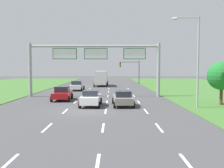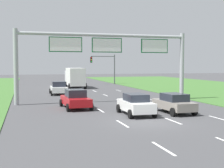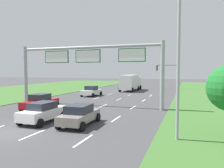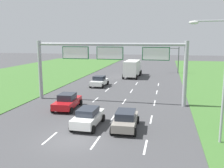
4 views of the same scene
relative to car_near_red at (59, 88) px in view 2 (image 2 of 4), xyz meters
The scene contains 11 objects.
ground_plane 20.83m from the car_near_red, 80.05° to the right, with size 200.00×200.00×0.00m, color #424244.
lane_dashes_inner_left 17.62m from the car_near_red, 83.98° to the right, with size 0.14×44.40×0.01m.
lane_dashes_inner_right 18.32m from the car_near_red, 73.02° to the right, with size 0.14×44.40×0.01m.
lane_dashes_slip 19.63m from the car_near_red, 63.19° to the right, with size 0.14×44.40×0.01m.
car_near_red is the anchor object (origin of this frame).
car_lead_silver 18.74m from the car_near_red, 68.17° to the right, with size 2.13×4.14×1.51m.
car_mid_lane 17.88m from the car_near_red, 77.64° to the right, with size 2.05×4.06×1.57m.
car_far_ahead 12.86m from the car_near_red, 89.65° to the right, with size 2.33×4.48×1.62m.
box_truck 11.49m from the car_near_red, 71.35° to the left, with size 2.80×8.24×3.16m.
sign_gantry 10.79m from the car_near_red, 68.11° to the right, with size 17.24×0.44×7.00m.
traffic_light_mast 20.89m from the car_near_red, 59.66° to the left, with size 4.76×0.49×5.60m.
Camera 2 is at (-7.62, -18.52, 3.73)m, focal length 50.00 mm.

